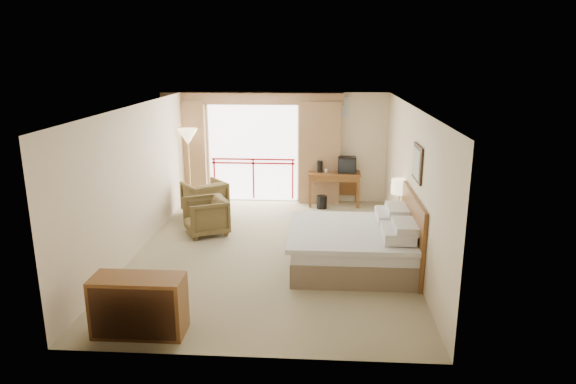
# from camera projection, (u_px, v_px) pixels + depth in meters

# --- Properties ---
(floor) EXTENTS (7.00, 7.00, 0.00)m
(floor) POSITION_uv_depth(u_px,v_px,m) (272.00, 251.00, 9.66)
(floor) COLOR gray
(floor) RESTS_ON ground
(ceiling) EXTENTS (7.00, 7.00, 0.00)m
(ceiling) POSITION_uv_depth(u_px,v_px,m) (271.00, 107.00, 8.95)
(ceiling) COLOR white
(ceiling) RESTS_ON wall_back
(wall_back) EXTENTS (5.00, 0.00, 5.00)m
(wall_back) POSITION_uv_depth(u_px,v_px,m) (285.00, 147.00, 12.68)
(wall_back) COLOR beige
(wall_back) RESTS_ON ground
(wall_front) EXTENTS (5.00, 0.00, 5.00)m
(wall_front) POSITION_uv_depth(u_px,v_px,m) (243.00, 254.00, 5.93)
(wall_front) COLOR beige
(wall_front) RESTS_ON ground
(wall_left) EXTENTS (0.00, 7.00, 7.00)m
(wall_left) POSITION_uv_depth(u_px,v_px,m) (137.00, 179.00, 9.46)
(wall_left) COLOR beige
(wall_left) RESTS_ON ground
(wall_right) EXTENTS (0.00, 7.00, 7.00)m
(wall_right) POSITION_uv_depth(u_px,v_px,m) (411.00, 184.00, 9.15)
(wall_right) COLOR beige
(wall_right) RESTS_ON ground
(balcony_door) EXTENTS (2.40, 0.00, 2.40)m
(balcony_door) POSITION_uv_depth(u_px,v_px,m) (253.00, 153.00, 12.75)
(balcony_door) COLOR white
(balcony_door) RESTS_ON wall_back
(balcony_railing) EXTENTS (2.09, 0.03, 1.02)m
(balcony_railing) POSITION_uv_depth(u_px,v_px,m) (253.00, 169.00, 12.83)
(balcony_railing) COLOR #A10D15
(balcony_railing) RESTS_ON wall_back
(curtain_left) EXTENTS (1.00, 0.26, 2.50)m
(curtain_left) POSITION_uv_depth(u_px,v_px,m) (186.00, 151.00, 12.71)
(curtain_left) COLOR brown
(curtain_left) RESTS_ON wall_back
(curtain_right) EXTENTS (1.00, 0.26, 2.50)m
(curtain_right) POSITION_uv_depth(u_px,v_px,m) (319.00, 153.00, 12.50)
(curtain_right) COLOR brown
(curtain_right) RESTS_ON wall_back
(valance) EXTENTS (4.40, 0.22, 0.28)m
(valance) POSITION_uv_depth(u_px,v_px,m) (252.00, 99.00, 12.30)
(valance) COLOR brown
(valance) RESTS_ON wall_back
(hvac_vent) EXTENTS (0.50, 0.04, 0.50)m
(hvac_vent) POSITION_uv_depth(u_px,v_px,m) (339.00, 107.00, 12.30)
(hvac_vent) COLOR silver
(hvac_vent) RESTS_ON wall_back
(bed) EXTENTS (2.13, 2.06, 0.97)m
(bed) POSITION_uv_depth(u_px,v_px,m) (355.00, 246.00, 8.89)
(bed) COLOR brown
(bed) RESTS_ON floor
(headboard) EXTENTS (0.06, 2.10, 1.30)m
(headboard) POSITION_uv_depth(u_px,v_px,m) (412.00, 232.00, 8.75)
(headboard) COLOR brown
(headboard) RESTS_ON wall_right
(framed_art) EXTENTS (0.04, 0.72, 0.60)m
(framed_art) POSITION_uv_depth(u_px,v_px,m) (417.00, 163.00, 8.44)
(framed_art) COLOR black
(framed_art) RESTS_ON wall_right
(nightstand) EXTENTS (0.49, 0.57, 0.67)m
(nightstand) POSITION_uv_depth(u_px,v_px,m) (398.00, 227.00, 9.95)
(nightstand) COLOR brown
(nightstand) RESTS_ON floor
(table_lamp) EXTENTS (0.33, 0.33, 0.59)m
(table_lamp) POSITION_uv_depth(u_px,v_px,m) (400.00, 187.00, 9.79)
(table_lamp) COLOR tan
(table_lamp) RESTS_ON nightstand
(phone) EXTENTS (0.21, 0.18, 0.08)m
(phone) POSITION_uv_depth(u_px,v_px,m) (398.00, 211.00, 9.71)
(phone) COLOR black
(phone) RESTS_ON nightstand
(desk) EXTENTS (1.25, 0.60, 0.82)m
(desk) POSITION_uv_depth(u_px,v_px,m) (334.00, 179.00, 12.52)
(desk) COLOR brown
(desk) RESTS_ON floor
(tv) EXTENTS (0.43, 0.34, 0.39)m
(tv) POSITION_uv_depth(u_px,v_px,m) (347.00, 165.00, 12.34)
(tv) COLOR black
(tv) RESTS_ON desk
(coffee_maker) EXTENTS (0.16, 0.16, 0.28)m
(coffee_maker) POSITION_uv_depth(u_px,v_px,m) (320.00, 167.00, 12.40)
(coffee_maker) COLOR black
(coffee_maker) RESTS_ON desk
(cup) EXTENTS (0.08, 0.08, 0.09)m
(cup) POSITION_uv_depth(u_px,v_px,m) (326.00, 171.00, 12.37)
(cup) COLOR white
(cup) RESTS_ON desk
(wastebasket) EXTENTS (0.30, 0.30, 0.31)m
(wastebasket) POSITION_uv_depth(u_px,v_px,m) (322.00, 202.00, 12.29)
(wastebasket) COLOR black
(wastebasket) RESTS_ON floor
(armchair_far) EXTENTS (1.20, 1.21, 0.79)m
(armchair_far) POSITION_uv_depth(u_px,v_px,m) (205.00, 214.00, 11.86)
(armchair_far) COLOR #4B3C20
(armchair_far) RESTS_ON floor
(armchair_near) EXTENTS (1.10, 1.09, 0.75)m
(armchair_near) POSITION_uv_depth(u_px,v_px,m) (207.00, 233.00, 10.59)
(armchair_near) COLOR #4B3C20
(armchair_near) RESTS_ON floor
(side_table) EXTENTS (0.50, 0.50, 0.54)m
(side_table) POSITION_uv_depth(u_px,v_px,m) (196.00, 207.00, 11.13)
(side_table) COLOR black
(side_table) RESTS_ON floor
(book) EXTENTS (0.21, 0.26, 0.02)m
(book) POSITION_uv_depth(u_px,v_px,m) (196.00, 199.00, 11.09)
(book) COLOR white
(book) RESTS_ON side_table
(floor_lamp) EXTENTS (0.48, 0.48, 1.87)m
(floor_lamp) POSITION_uv_depth(u_px,v_px,m) (188.00, 140.00, 12.22)
(floor_lamp) COLOR tan
(floor_lamp) RESTS_ON floor
(dresser) EXTENTS (1.20, 0.51, 0.80)m
(dresser) POSITION_uv_depth(u_px,v_px,m) (139.00, 306.00, 6.72)
(dresser) COLOR brown
(dresser) RESTS_ON floor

